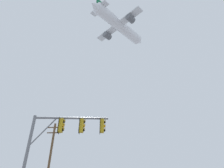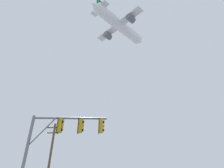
# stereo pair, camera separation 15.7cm
# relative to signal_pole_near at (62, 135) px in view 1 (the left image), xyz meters

# --- Properties ---
(signal_pole_near) EXTENTS (5.10, 0.82, 5.77)m
(signal_pole_near) POSITION_rel_signal_pole_near_xyz_m (0.00, 0.00, 0.00)
(signal_pole_near) COLOR slate
(signal_pole_near) RESTS_ON ground
(utility_pole) EXTENTS (2.20, 0.28, 8.79)m
(utility_pole) POSITION_rel_signal_pole_near_xyz_m (-5.16, 11.23, 0.24)
(utility_pole) COLOR brown
(utility_pole) RESTS_ON ground
(airplane) EXTENTS (18.63, 20.99, 6.82)m
(airplane) POSITION_rel_signal_pole_near_xyz_m (3.24, 32.63, 45.35)
(airplane) COLOR white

